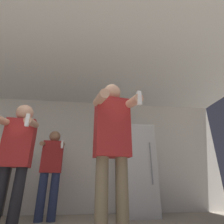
# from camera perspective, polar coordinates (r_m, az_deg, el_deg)

# --- Properties ---
(wall_back) EXTENTS (7.00, 0.06, 2.55)m
(wall_back) POSITION_cam_1_polar(r_m,az_deg,el_deg) (4.28, -11.54, -12.70)
(wall_back) COLOR silver
(wall_back) RESTS_ON ground_plane
(ceiling_slab) EXTENTS (7.00, 3.74, 0.05)m
(ceiling_slab) POSITION_cam_1_polar(r_m,az_deg,el_deg) (3.25, -11.86, 15.59)
(ceiling_slab) COLOR silver
(ceiling_slab) RESTS_ON wall_back
(refrigerator) EXTENTS (0.75, 0.76, 1.77)m
(refrigerator) POSITION_cam_1_polar(r_m,az_deg,el_deg) (3.94, 7.48, -17.88)
(refrigerator) COLOR white
(refrigerator) RESTS_ON ground_plane
(person_woman_foreground) EXTENTS (0.49, 0.52, 1.68)m
(person_woman_foreground) POSITION_cam_1_polar(r_m,az_deg,el_deg) (1.83, 0.13, -9.98)
(person_woman_foreground) COLOR #75664C
(person_woman_foreground) RESTS_ON ground_plane
(person_man_side) EXTENTS (0.44, 0.55, 1.58)m
(person_man_side) POSITION_cam_1_polar(r_m,az_deg,el_deg) (2.45, -28.84, -11.93)
(person_man_side) COLOR black
(person_man_side) RESTS_ON ground_plane
(person_spectator_back) EXTENTS (0.45, 0.44, 1.57)m
(person_spectator_back) POSITION_cam_1_polar(r_m,az_deg,el_deg) (3.59, -19.32, -17.00)
(person_spectator_back) COLOR navy
(person_spectator_back) RESTS_ON ground_plane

